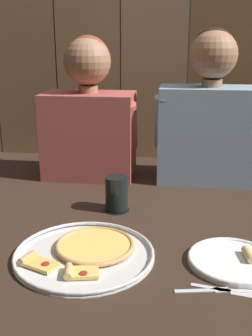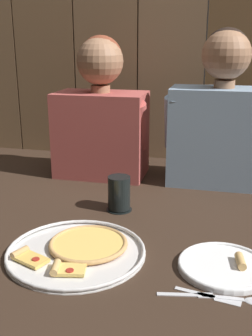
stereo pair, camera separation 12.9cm
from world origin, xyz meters
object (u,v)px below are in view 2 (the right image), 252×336
pizza_tray (79,249)px  diner_right (222,116)px  drinking_glass (119,194)px  dinner_plate (224,266)px  diner_left (101,114)px

pizza_tray → diner_right: (0.36, 0.68, 0.27)m
pizza_tray → drinking_glass: size_ratio=3.17×
dinner_plate → drinking_glass: size_ratio=1.96×
drinking_glass → diner_right: bearing=48.0°
dinner_plate → drinking_glass: drinking_glass is taller
drinking_glass → diner_right: 0.54m
pizza_tray → dinner_plate: bearing=0.6°
diner_right → drinking_glass: bearing=-132.0°
pizza_tray → drinking_glass: bearing=83.4°
pizza_tray → diner_left: (-0.13, 0.68, 0.26)m
pizza_tray → diner_left: bearing=101.2°
drinking_glass → diner_left: (-0.17, 0.36, 0.21)m
diner_left → diner_right: 0.50m
drinking_glass → dinner_plate: bearing=-40.8°
dinner_plate → diner_right: 0.73m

